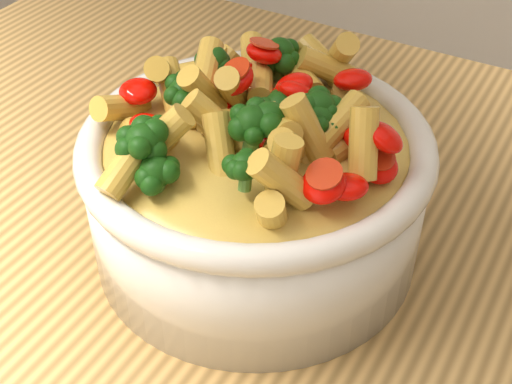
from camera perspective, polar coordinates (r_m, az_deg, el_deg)
The scene contains 2 objects.
serving_bowl at distance 0.53m, azimuth -0.00°, elevation 0.11°, with size 0.26×0.26×0.11m.
pasta_salad at distance 0.49m, azimuth -0.00°, elevation 6.31°, with size 0.20×0.20×0.05m.
Camera 1 is at (0.10, -0.34, 1.29)m, focal length 50.00 mm.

